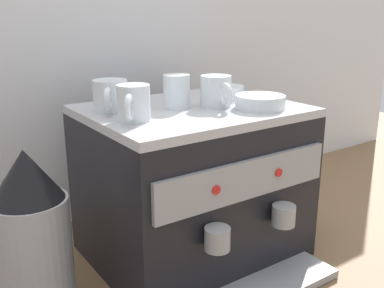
{
  "coord_description": "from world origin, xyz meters",
  "views": [
    {
      "loc": [
        -0.63,
        -0.91,
        0.64
      ],
      "look_at": [
        0.0,
        0.0,
        0.31
      ],
      "focal_mm": 42.03,
      "sensor_mm": 36.0,
      "label": 1
    }
  ],
  "objects_px": {
    "ceramic_cup_3": "(110,96)",
    "coffee_grinder": "(32,237)",
    "espresso_machine": "(193,183)",
    "ceramic_cup_1": "(177,91)",
    "ceramic_bowl_0": "(227,92)",
    "ceramic_cup_2": "(133,103)",
    "ceramic_cup_0": "(217,91)",
    "ceramic_bowl_1": "(260,102)",
    "milk_pitcher": "(295,197)"
  },
  "relations": [
    {
      "from": "ceramic_cup_3",
      "to": "ceramic_bowl_0",
      "type": "relative_size",
      "value": 1.19
    },
    {
      "from": "ceramic_cup_0",
      "to": "ceramic_bowl_1",
      "type": "bearing_deg",
      "value": -45.48
    },
    {
      "from": "ceramic_bowl_1",
      "to": "ceramic_bowl_0",
      "type": "bearing_deg",
      "value": 80.56
    },
    {
      "from": "ceramic_cup_1",
      "to": "ceramic_bowl_0",
      "type": "distance_m",
      "value": 0.19
    },
    {
      "from": "ceramic_cup_3",
      "to": "milk_pitcher",
      "type": "relative_size",
      "value": 0.73
    },
    {
      "from": "ceramic_cup_3",
      "to": "coffee_grinder",
      "type": "distance_m",
      "value": 0.36
    },
    {
      "from": "ceramic_bowl_0",
      "to": "espresso_machine",
      "type": "bearing_deg",
      "value": -159.17
    },
    {
      "from": "espresso_machine",
      "to": "ceramic_cup_1",
      "type": "bearing_deg",
      "value": 145.13
    },
    {
      "from": "espresso_machine",
      "to": "coffee_grinder",
      "type": "xyz_separation_m",
      "value": [
        -0.42,
        -0.02,
        -0.02
      ]
    },
    {
      "from": "ceramic_cup_1",
      "to": "milk_pitcher",
      "type": "distance_m",
      "value": 0.54
    },
    {
      "from": "espresso_machine",
      "to": "ceramic_cup_3",
      "type": "height_order",
      "value": "ceramic_cup_3"
    },
    {
      "from": "ceramic_cup_2",
      "to": "ceramic_cup_3",
      "type": "relative_size",
      "value": 0.89
    },
    {
      "from": "ceramic_cup_0",
      "to": "ceramic_cup_3",
      "type": "height_order",
      "value": "ceramic_cup_0"
    },
    {
      "from": "ceramic_cup_0",
      "to": "ceramic_bowl_0",
      "type": "bearing_deg",
      "value": 40.22
    },
    {
      "from": "ceramic_cup_1",
      "to": "ceramic_bowl_0",
      "type": "bearing_deg",
      "value": 10.91
    },
    {
      "from": "ceramic_cup_3",
      "to": "ceramic_bowl_1",
      "type": "bearing_deg",
      "value": -29.59
    },
    {
      "from": "ceramic_cup_2",
      "to": "ceramic_cup_1",
      "type": "bearing_deg",
      "value": 23.18
    },
    {
      "from": "espresso_machine",
      "to": "ceramic_cup_3",
      "type": "distance_m",
      "value": 0.32
    },
    {
      "from": "ceramic_cup_1",
      "to": "ceramic_cup_3",
      "type": "height_order",
      "value": "ceramic_cup_1"
    },
    {
      "from": "ceramic_bowl_1",
      "to": "coffee_grinder",
      "type": "distance_m",
      "value": 0.61
    },
    {
      "from": "ceramic_cup_0",
      "to": "ceramic_bowl_1",
      "type": "height_order",
      "value": "ceramic_cup_0"
    },
    {
      "from": "ceramic_cup_1",
      "to": "ceramic_cup_2",
      "type": "bearing_deg",
      "value": -156.82
    },
    {
      "from": "milk_pitcher",
      "to": "coffee_grinder",
      "type": "bearing_deg",
      "value": 179.5
    },
    {
      "from": "ceramic_cup_0",
      "to": "ceramic_cup_2",
      "type": "xyz_separation_m",
      "value": [
        -0.24,
        -0.02,
        0.0
      ]
    },
    {
      "from": "espresso_machine",
      "to": "ceramic_cup_0",
      "type": "bearing_deg",
      "value": -29.55
    },
    {
      "from": "ceramic_bowl_1",
      "to": "ceramic_cup_0",
      "type": "bearing_deg",
      "value": 134.52
    },
    {
      "from": "ceramic_cup_1",
      "to": "ceramic_bowl_0",
      "type": "xyz_separation_m",
      "value": [
        0.19,
        0.04,
        -0.03
      ]
    },
    {
      "from": "espresso_machine",
      "to": "ceramic_bowl_1",
      "type": "distance_m",
      "value": 0.27
    },
    {
      "from": "ceramic_cup_0",
      "to": "ceramic_cup_2",
      "type": "distance_m",
      "value": 0.24
    },
    {
      "from": "ceramic_cup_3",
      "to": "ceramic_bowl_0",
      "type": "bearing_deg",
      "value": -2.46
    },
    {
      "from": "ceramic_cup_0",
      "to": "milk_pitcher",
      "type": "distance_m",
      "value": 0.48
    },
    {
      "from": "ceramic_cup_1",
      "to": "ceramic_bowl_0",
      "type": "height_order",
      "value": "ceramic_cup_1"
    },
    {
      "from": "espresso_machine",
      "to": "milk_pitcher",
      "type": "height_order",
      "value": "espresso_machine"
    },
    {
      "from": "ceramic_cup_1",
      "to": "ceramic_cup_3",
      "type": "relative_size",
      "value": 0.84
    },
    {
      "from": "ceramic_bowl_0",
      "to": "coffee_grinder",
      "type": "bearing_deg",
      "value": -172.3
    },
    {
      "from": "ceramic_cup_2",
      "to": "ceramic_bowl_0",
      "type": "height_order",
      "value": "ceramic_cup_2"
    },
    {
      "from": "ceramic_cup_1",
      "to": "coffee_grinder",
      "type": "bearing_deg",
      "value": -173.85
    },
    {
      "from": "ceramic_bowl_0",
      "to": "ceramic_bowl_1",
      "type": "bearing_deg",
      "value": -99.44
    },
    {
      "from": "ceramic_cup_3",
      "to": "ceramic_cup_2",
      "type": "bearing_deg",
      "value": -90.19
    },
    {
      "from": "ceramic_cup_0",
      "to": "ceramic_cup_2",
      "type": "bearing_deg",
      "value": -176.23
    },
    {
      "from": "ceramic_cup_1",
      "to": "espresso_machine",
      "type": "bearing_deg",
      "value": -34.87
    },
    {
      "from": "milk_pitcher",
      "to": "ceramic_cup_3",
      "type": "bearing_deg",
      "value": 169.82
    },
    {
      "from": "ceramic_cup_0",
      "to": "ceramic_bowl_0",
      "type": "height_order",
      "value": "ceramic_cup_0"
    },
    {
      "from": "ceramic_cup_0",
      "to": "coffee_grinder",
      "type": "height_order",
      "value": "ceramic_cup_0"
    },
    {
      "from": "espresso_machine",
      "to": "milk_pitcher",
      "type": "distance_m",
      "value": 0.39
    },
    {
      "from": "ceramic_cup_2",
      "to": "ceramic_bowl_0",
      "type": "xyz_separation_m",
      "value": [
        0.34,
        0.1,
        -0.02
      ]
    },
    {
      "from": "ceramic_cup_2",
      "to": "ceramic_bowl_0",
      "type": "distance_m",
      "value": 0.36
    },
    {
      "from": "ceramic_cup_1",
      "to": "ceramic_cup_3",
      "type": "bearing_deg",
      "value": 162.06
    },
    {
      "from": "ceramic_cup_1",
      "to": "milk_pitcher",
      "type": "height_order",
      "value": "ceramic_cup_1"
    },
    {
      "from": "ceramic_cup_1",
      "to": "milk_pitcher",
      "type": "bearing_deg",
      "value": -7.01
    }
  ]
}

